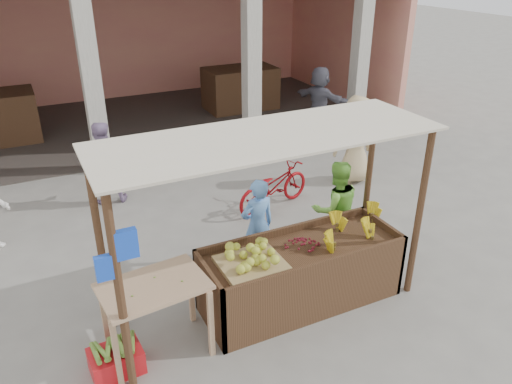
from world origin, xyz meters
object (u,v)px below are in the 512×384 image
fruit_stall (301,276)px  vendor_blue (258,223)px  side_table (154,296)px  motorcycle (273,185)px  red_crate (116,361)px  vendor_green (336,207)px

fruit_stall → vendor_blue: 1.01m
side_table → motorcycle: (2.88, 2.61, -0.35)m
vendor_blue → red_crate: bearing=22.5°
fruit_stall → vendor_green: vendor_green is taller
fruit_stall → vendor_blue: size_ratio=1.70×
vendor_green → motorcycle: vendor_green is taller
vendor_green → fruit_stall: bearing=48.5°
vendor_blue → motorcycle: (1.11, 1.62, -0.32)m
red_crate → vendor_blue: vendor_blue is taller
vendor_green → side_table: bearing=27.5°
fruit_stall → motorcycle: 2.72m
fruit_stall → motorcycle: motorcycle is taller
side_table → vendor_green: vendor_green is taller
fruit_stall → vendor_green: size_ratio=1.62×
side_table → red_crate: side_table is taller
side_table → vendor_blue: (1.77, 1.00, -0.02)m
side_table → motorcycle: size_ratio=0.73×
fruit_stall → vendor_blue: vendor_blue is taller
side_table → vendor_green: bearing=10.1°
vendor_blue → motorcycle: 1.99m
vendor_green → motorcycle: bearing=-75.0°
fruit_stall → motorcycle: bearing=69.7°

